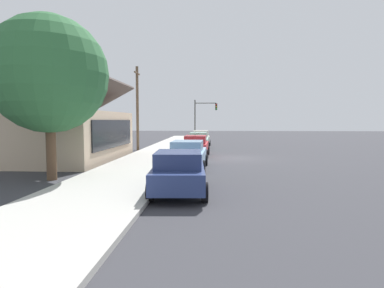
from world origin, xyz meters
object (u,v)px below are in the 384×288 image
at_px(fire_hydrant_red, 176,149).
at_px(shade_tree, 49,75).
at_px(car_cherry, 196,146).
at_px(utility_pole_wooden, 137,107).
at_px(car_ivory, 201,137).
at_px(car_skyblue, 188,154).
at_px(car_seafoam, 199,141).
at_px(car_navy, 179,172).
at_px(traffic_light_main, 204,114).

bearing_deg(fire_hydrant_red, shade_tree, 156.69).
distance_m(car_cherry, utility_pole_wooden, 8.05).
bearing_deg(utility_pole_wooden, car_cherry, -131.82).
distance_m(car_ivory, fire_hydrant_red, 11.18).
distance_m(car_ivory, utility_pole_wooden, 9.26).
relative_size(car_cherry, shade_tree, 0.61).
xyz_separation_m(car_skyblue, car_ivory, (17.94, -0.04, 0.00)).
height_order(car_seafoam, fire_hydrant_red, car_seafoam).
bearing_deg(fire_hydrant_red, car_navy, -173.23).
bearing_deg(car_navy, utility_pole_wooden, 14.54).
relative_size(car_navy, car_seafoam, 0.96).
height_order(car_cherry, car_seafoam, same).
bearing_deg(traffic_light_main, car_navy, 179.72).
xyz_separation_m(car_skyblue, car_seafoam, (12.21, -0.06, -0.00)).
height_order(car_navy, car_skyblue, same).
xyz_separation_m(car_cherry, fire_hydrant_red, (0.66, 1.53, -0.32)).
bearing_deg(car_ivory, car_skyblue, 176.68).
height_order(car_skyblue, car_cherry, same).
relative_size(car_cherry, fire_hydrant_red, 6.30).
height_order(car_ivory, utility_pole_wooden, utility_pole_wooden).
distance_m(car_seafoam, traffic_light_main, 10.18).
distance_m(car_navy, fire_hydrant_red, 12.92).
bearing_deg(utility_pole_wooden, shade_tree, 177.99).
xyz_separation_m(car_ivory, shade_tree, (-21.57, 5.97, 3.91)).
xyz_separation_m(car_navy, car_skyblue, (5.97, 0.11, 0.00)).
xyz_separation_m(car_navy, car_seafoam, (18.17, 0.05, 0.00)).
height_order(utility_pole_wooden, fire_hydrant_red, utility_pole_wooden).
relative_size(car_seafoam, car_ivory, 0.95).
distance_m(car_seafoam, shade_tree, 17.38).
bearing_deg(car_navy, car_ivory, -3.19).
relative_size(car_navy, car_ivory, 0.91).
bearing_deg(fire_hydrant_red, car_cherry, -113.42).
relative_size(car_navy, car_cherry, 1.01).
bearing_deg(car_cherry, car_skyblue, -179.73).
xyz_separation_m(car_cherry, car_seafoam, (6.01, 0.06, 0.00)).
bearing_deg(car_navy, car_skyblue, -2.28).
relative_size(shade_tree, fire_hydrant_red, 10.34).
relative_size(utility_pole_wooden, fire_hydrant_red, 10.56).
distance_m(car_ivory, traffic_light_main, 4.89).
relative_size(car_navy, traffic_light_main, 0.87).
bearing_deg(utility_pole_wooden, car_ivory, -38.74).
height_order(car_cherry, traffic_light_main, traffic_light_main).
bearing_deg(traffic_light_main, shade_tree, 166.46).
relative_size(car_seafoam, shade_tree, 0.64).
distance_m(traffic_light_main, fire_hydrant_red, 15.56).
height_order(car_seafoam, car_ivory, same).
xyz_separation_m(car_navy, traffic_light_main, (28.00, -0.14, 2.68)).
height_order(car_cherry, car_ivory, same).
relative_size(car_ivory, fire_hydrant_red, 6.98).
height_order(car_navy, fire_hydrant_red, car_navy).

